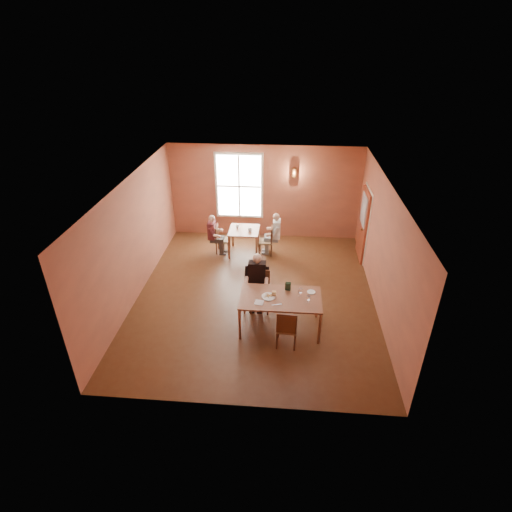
# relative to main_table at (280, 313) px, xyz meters

# --- Properties ---
(ground) EXTENTS (6.00, 7.00, 0.01)m
(ground) POSITION_rel_main_table_xyz_m (-0.66, 1.23, -0.42)
(ground) COLOR brown
(ground) RESTS_ON ground
(wall_back) EXTENTS (6.00, 0.04, 3.00)m
(wall_back) POSITION_rel_main_table_xyz_m (-0.66, 4.73, 1.08)
(wall_back) COLOR brown
(wall_back) RESTS_ON ground
(wall_front) EXTENTS (6.00, 0.04, 3.00)m
(wall_front) POSITION_rel_main_table_xyz_m (-0.66, -2.27, 1.08)
(wall_front) COLOR brown
(wall_front) RESTS_ON ground
(wall_left) EXTENTS (0.04, 7.00, 3.00)m
(wall_left) POSITION_rel_main_table_xyz_m (-3.66, 1.23, 1.08)
(wall_left) COLOR brown
(wall_left) RESTS_ON ground
(wall_right) EXTENTS (0.04, 7.00, 3.00)m
(wall_right) POSITION_rel_main_table_xyz_m (2.34, 1.23, 1.08)
(wall_right) COLOR brown
(wall_right) RESTS_ON ground
(ceiling) EXTENTS (6.00, 7.00, 0.04)m
(ceiling) POSITION_rel_main_table_xyz_m (-0.66, 1.23, 2.58)
(ceiling) COLOR white
(ceiling) RESTS_ON wall_back
(window) EXTENTS (1.36, 0.10, 1.96)m
(window) POSITION_rel_main_table_xyz_m (-1.46, 4.68, 1.28)
(window) COLOR white
(window) RESTS_ON wall_back
(door) EXTENTS (0.12, 1.04, 2.10)m
(door) POSITION_rel_main_table_xyz_m (2.28, 3.53, 0.63)
(door) COLOR maroon
(door) RESTS_ON ground
(wall_sconce) EXTENTS (0.16, 0.16, 0.28)m
(wall_sconce) POSITION_rel_main_table_xyz_m (0.24, 4.63, 1.78)
(wall_sconce) COLOR brown
(wall_sconce) RESTS_ON wall_back
(main_table) EXTENTS (1.80, 1.01, 0.84)m
(main_table) POSITION_rel_main_table_xyz_m (0.00, 0.00, 0.00)
(main_table) COLOR #5C3018
(main_table) RESTS_ON ground
(chair_diner_main) EXTENTS (0.44, 0.44, 1.00)m
(chair_diner_main) POSITION_rel_main_table_xyz_m (-0.50, 0.65, 0.08)
(chair_diner_main) COLOR #3B240F
(chair_diner_main) RESTS_ON ground
(diner_main) EXTENTS (0.54, 0.54, 1.35)m
(diner_main) POSITION_rel_main_table_xyz_m (-0.50, 0.62, 0.26)
(diner_main) COLOR black
(diner_main) RESTS_ON ground
(chair_empty) EXTENTS (0.44, 0.44, 0.95)m
(chair_empty) POSITION_rel_main_table_xyz_m (0.16, -0.54, 0.05)
(chair_empty) COLOR brown
(chair_empty) RESTS_ON ground
(plate_food) EXTENTS (0.33, 0.33, 0.04)m
(plate_food) POSITION_rel_main_table_xyz_m (-0.26, -0.01, 0.44)
(plate_food) COLOR white
(plate_food) RESTS_ON main_table
(sandwich) EXTENTS (0.09, 0.09, 0.11)m
(sandwich) POSITION_rel_main_table_xyz_m (-0.15, 0.04, 0.48)
(sandwich) COLOR tan
(sandwich) RESTS_ON main_table
(goblet_a) EXTENTS (0.09, 0.09, 0.21)m
(goblet_a) POSITION_rel_main_table_xyz_m (0.43, 0.09, 0.53)
(goblet_a) COLOR white
(goblet_a) RESTS_ON main_table
(goblet_b) EXTENTS (0.10, 0.10, 0.19)m
(goblet_b) POSITION_rel_main_table_xyz_m (0.60, -0.15, 0.52)
(goblet_b) COLOR white
(goblet_b) RESTS_ON main_table
(menu_stand) EXTENTS (0.13, 0.08, 0.21)m
(menu_stand) POSITION_rel_main_table_xyz_m (0.16, 0.29, 0.52)
(menu_stand) COLOR #203B27
(menu_stand) RESTS_ON main_table
(knife) EXTENTS (0.22, 0.08, 0.00)m
(knife) POSITION_rel_main_table_xyz_m (-0.07, -0.28, 0.42)
(knife) COLOR silver
(knife) RESTS_ON main_table
(napkin) EXTENTS (0.22, 0.22, 0.01)m
(napkin) POSITION_rel_main_table_xyz_m (-0.46, -0.23, 0.42)
(napkin) COLOR silver
(napkin) RESTS_ON main_table
(side_plate) EXTENTS (0.24, 0.24, 0.01)m
(side_plate) POSITION_rel_main_table_xyz_m (0.68, 0.25, 0.43)
(side_plate) COLOR white
(side_plate) RESTS_ON main_table
(second_table) EXTENTS (0.89, 0.89, 0.78)m
(second_table) POSITION_rel_main_table_xyz_m (-1.19, 3.46, -0.03)
(second_table) COLOR brown
(second_table) RESTS_ON ground
(chair_diner_white) EXTENTS (0.39, 0.39, 0.89)m
(chair_diner_white) POSITION_rel_main_table_xyz_m (-0.54, 3.46, 0.02)
(chair_diner_white) COLOR #522F0F
(chair_diner_white) RESTS_ON ground
(diner_white) EXTENTS (0.50, 0.50, 1.26)m
(diner_white) POSITION_rel_main_table_xyz_m (-0.51, 3.46, 0.21)
(diner_white) COLOR silver
(diner_white) RESTS_ON ground
(chair_diner_maroon) EXTENTS (0.39, 0.39, 0.88)m
(chair_diner_maroon) POSITION_rel_main_table_xyz_m (-1.84, 3.46, 0.02)
(chair_diner_maroon) COLOR #462312
(chair_diner_maroon) RESTS_ON ground
(diner_maroon) EXTENTS (0.48, 0.48, 1.21)m
(diner_maroon) POSITION_rel_main_table_xyz_m (-1.87, 3.46, 0.18)
(diner_maroon) COLOR maroon
(diner_maroon) RESTS_ON ground
(cup_a) EXTENTS (0.15, 0.15, 0.09)m
(cup_a) POSITION_rel_main_table_xyz_m (-1.00, 3.37, 0.41)
(cup_a) COLOR white
(cup_a) RESTS_ON second_table
(cup_b) EXTENTS (0.12, 0.12, 0.09)m
(cup_b) POSITION_rel_main_table_xyz_m (-1.40, 3.57, 0.40)
(cup_b) COLOR silver
(cup_b) RESTS_ON second_table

